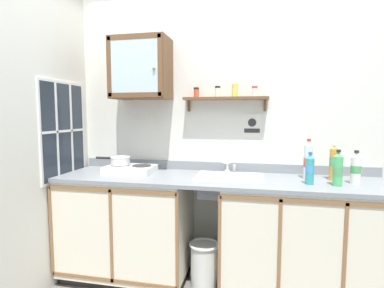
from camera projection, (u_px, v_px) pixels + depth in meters
name	position (u px, v px, depth m)	size (l,w,h in m)	color
back_wall	(222.00, 126.00, 2.77)	(3.28, 0.07, 2.66)	silver
side_wall_left	(7.00, 131.00, 2.09)	(0.05, 3.54, 2.66)	silver
lower_cabinet_run	(128.00, 227.00, 2.70)	(1.09, 0.63, 0.90)	black
lower_cabinet_run_right	(304.00, 241.00, 2.39)	(1.28, 0.63, 0.90)	black
countertop	(217.00, 179.00, 2.49)	(2.64, 0.65, 0.03)	gray
backsplash	(221.00, 167.00, 2.78)	(2.64, 0.02, 0.08)	gray
sink	(229.00, 180.00, 2.51)	(0.55, 0.45, 0.45)	silver
hot_plate_stove	(130.00, 169.00, 2.67)	(0.42, 0.30, 0.07)	silver
saucepan	(120.00, 160.00, 2.71)	(0.32, 0.18, 0.07)	silver
bottle_detergent_teal_0	(310.00, 169.00, 2.24)	(0.06, 0.06, 0.24)	teal
bottle_soda_green_1	(338.00, 169.00, 2.19)	(0.07, 0.07, 0.26)	#4CB266
bottle_water_clear_2	(308.00, 161.00, 2.42)	(0.07, 0.07, 0.32)	silver
bottle_juice_amber_3	(334.00, 162.00, 2.38)	(0.06, 0.06, 0.29)	gold
bottle_opaque_white_4	(356.00, 169.00, 2.25)	(0.07, 0.07, 0.25)	white
wall_cabinet	(141.00, 69.00, 2.69)	(0.51, 0.34, 0.53)	brown
spice_shelf	(226.00, 97.00, 2.65)	(0.74, 0.14, 0.23)	brown
warning_sign	(252.00, 126.00, 2.69)	(0.16, 0.01, 0.20)	silver
window	(63.00, 131.00, 2.65)	(0.03, 0.61, 0.86)	#262D38
trash_bin	(204.00, 265.00, 2.53)	(0.25, 0.25, 0.39)	silver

